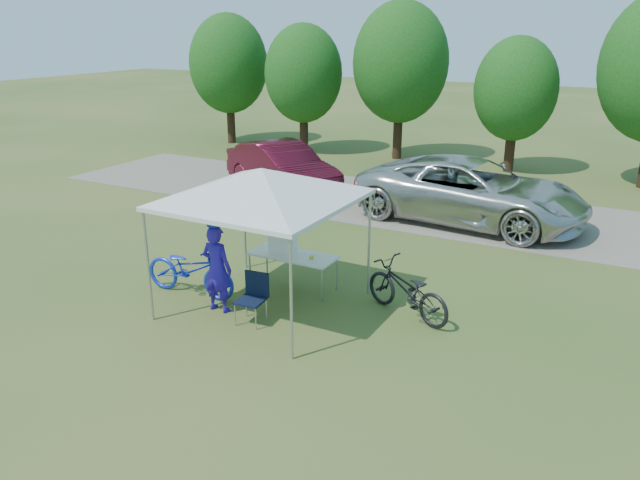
% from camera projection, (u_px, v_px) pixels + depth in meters
% --- Properties ---
extents(ground, '(100.00, 100.00, 0.00)m').
position_uv_depth(ground, '(266.00, 306.00, 12.13)').
color(ground, '#2D5119').
rests_on(ground, ground).
extents(gravel_strip, '(24.00, 5.00, 0.02)m').
position_uv_depth(gravel_strip, '(411.00, 205.00, 18.77)').
color(gravel_strip, gray).
rests_on(gravel_strip, ground).
extents(canopy, '(4.53, 4.53, 3.00)m').
position_uv_depth(canopy, '(261.00, 172.00, 11.26)').
color(canopy, '#A5A5AA').
rests_on(canopy, ground).
extents(treeline, '(24.89, 4.28, 6.30)m').
position_uv_depth(treeline, '(467.00, 71.00, 22.76)').
color(treeline, '#382314').
rests_on(treeline, ground).
extents(folding_table, '(1.80, 0.75, 0.74)m').
position_uv_depth(folding_table, '(293.00, 256.00, 12.72)').
color(folding_table, white).
rests_on(folding_table, ground).
extents(folding_chair, '(0.52, 0.54, 0.93)m').
position_uv_depth(folding_chair, '(254.00, 293.00, 11.34)').
color(folding_chair, black).
rests_on(folding_chair, ground).
extents(cooler, '(0.53, 0.36, 0.38)m').
position_uv_depth(cooler, '(283.00, 244.00, 12.75)').
color(cooler, white).
rests_on(cooler, folding_table).
extents(ice_cream_cup, '(0.08, 0.08, 0.06)m').
position_uv_depth(ice_cream_cup, '(311.00, 258.00, 12.45)').
color(ice_cream_cup, gold).
rests_on(ice_cream_cup, folding_table).
extents(cyclist, '(0.63, 0.42, 1.70)m').
position_uv_depth(cyclist, '(217.00, 269.00, 11.67)').
color(cyclist, '#2715AF').
rests_on(cyclist, ground).
extents(bike_blue, '(2.09, 0.84, 1.07)m').
position_uv_depth(bike_blue, '(190.00, 269.00, 12.47)').
color(bike_blue, '#1635C8').
rests_on(bike_blue, ground).
extents(bike_dark, '(2.09, 1.37, 1.04)m').
position_uv_depth(bike_dark, '(407.00, 290.00, 11.55)').
color(bike_dark, black).
rests_on(bike_dark, ground).
extents(minivan, '(6.42, 3.39, 1.72)m').
position_uv_depth(minivan, '(471.00, 191.00, 16.95)').
color(minivan, silver).
rests_on(minivan, gravel_strip).
extents(sedan, '(5.00, 3.64, 1.57)m').
position_uv_depth(sedan, '(282.00, 167.00, 20.08)').
color(sedan, '#4A0C1A').
rests_on(sedan, gravel_strip).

